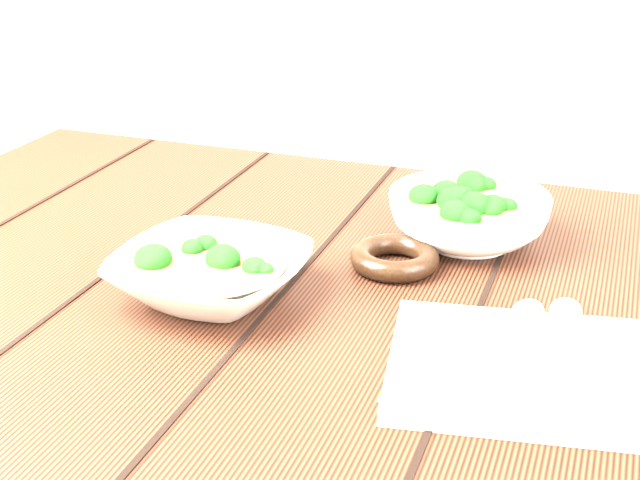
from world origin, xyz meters
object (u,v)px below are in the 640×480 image
Objects in this scene: table at (314,376)px; napkin at (528,369)px; soup_bowl_back at (469,216)px; trivet at (395,258)px; soup_bowl_front at (210,273)px.

table is 4.95× the size of napkin.
table is 0.26m from soup_bowl_back.
soup_bowl_back is at bearing 101.89° from napkin.
trivet is at bearing -121.51° from soup_bowl_back.
soup_bowl_back is 0.30m from napkin.
soup_bowl_front reaches higher than trivet.
soup_bowl_back is (0.22, 0.23, 0.01)m from soup_bowl_front.
soup_bowl_back is 0.12m from trivet.
soup_bowl_front is 0.32m from soup_bowl_back.
soup_bowl_back reaches higher than table.
trivet is at bearing 38.88° from soup_bowl_front.
soup_bowl_front is at bearing 162.63° from napkin.
table is at bearing 145.54° from napkin.
table is at bearing 37.24° from soup_bowl_front.
soup_bowl_front is at bearing -142.76° from table.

